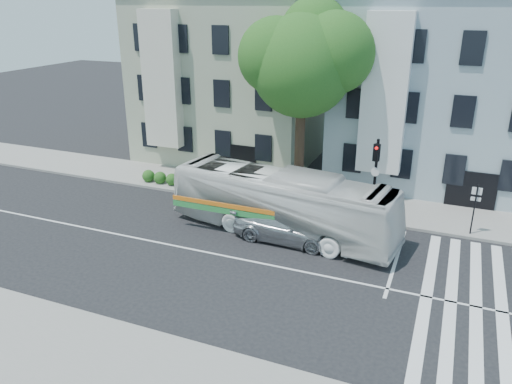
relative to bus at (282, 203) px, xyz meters
The scene contains 11 objects.
ground 3.74m from the bus, 104.17° to the right, with size 120.00×120.00×0.00m, color black.
sidewalk_far 5.03m from the bus, 99.96° to the left, with size 80.00×4.00×0.15m, color gray.
sidewalk_near 11.41m from the bus, 94.20° to the right, with size 80.00×4.00×0.15m, color gray.
building_left 14.62m from the bus, 123.74° to the left, with size 12.00×10.00×11.00m, color #A0A78C.
building_right 13.81m from the bus, 62.23° to the left, with size 12.00×10.00×11.00m, color #94A7B0.
street_tree 8.31m from the bus, 98.03° to the left, with size 7.30×5.90×11.10m.
bus is the anchor object (origin of this frame).
sedan 1.18m from the bus, 56.80° to the right, with size 5.15×2.09×1.50m, color #B8BBC0.
hedge 6.96m from the bus, 149.20° to the left, with size 8.50×0.84×0.70m, color #265A1D, non-canonical shape.
traffic_signal 5.12m from the bus, 39.09° to the left, with size 0.44×0.54×4.40m.
far_sign_pole 9.24m from the bus, 20.00° to the left, with size 0.46×0.16×2.55m.
Camera 1 is at (8.16, -18.00, 10.89)m, focal length 35.00 mm.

